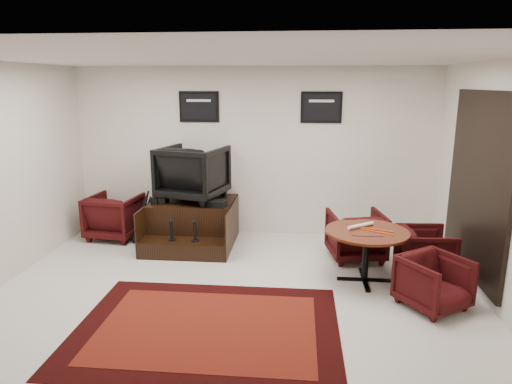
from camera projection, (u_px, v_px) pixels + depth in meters
The scene contains 16 objects.
ground at pixel (233, 297), 5.53m from camera, with size 6.00×6.00×0.00m, color silver.
room_shell at pixel (268, 150), 5.19m from camera, with size 6.02×5.02×2.81m.
area_rug at pixel (207, 328), 4.83m from camera, with size 2.78×2.08×0.01m.
shine_podium at pixel (193, 224), 7.34m from camera, with size 1.34×1.38×0.69m.
shine_chair at pixel (193, 170), 7.28m from camera, with size 0.94×0.88×0.97m, color black.
shoes_pair at pixel (160, 199), 7.19m from camera, with size 0.24×0.30×0.11m.
polish_kit at pixel (217, 203), 6.96m from camera, with size 0.28×0.19×0.10m, color black.
umbrella_black at pixel (142, 216), 7.30m from camera, with size 0.34×0.13×0.91m, color black, non-canonical shape.
umbrella_hooked at pixel (144, 218), 7.37m from camera, with size 0.29×0.11×0.79m, color black, non-canonical shape.
armchair_side at pixel (115, 214), 7.59m from camera, with size 0.79×0.74×0.81m, color black.
meeting_table at pixel (367, 237), 5.85m from camera, with size 1.06×1.06×0.69m.
table_chair_back at pixel (356, 233), 6.68m from camera, with size 0.76×0.71×0.78m, color black.
table_chair_window at pixel (426, 249), 6.18m from camera, with size 0.67×0.63×0.69m, color black.
table_chair_corner at pixel (434, 280), 5.21m from camera, with size 0.66×0.62×0.68m, color black.
paper_roll at pixel (361, 226), 5.95m from camera, with size 0.05×0.05×0.42m, color white.
table_clutter at pixel (375, 232), 5.76m from camera, with size 0.56×0.37×0.01m.
Camera 1 is at (0.76, -5.03, 2.54)m, focal length 32.00 mm.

